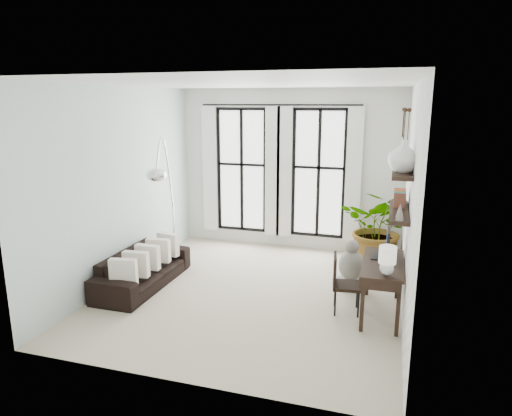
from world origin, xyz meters
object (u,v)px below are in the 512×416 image
at_px(plant, 380,228).
at_px(desk_chair, 342,280).
at_px(sofa, 143,269).
at_px(buddha, 351,267).
at_px(desk, 383,267).
at_px(arc_lamp, 164,168).

height_order(plant, desk_chair, plant).
relative_size(sofa, buddha, 2.44).
height_order(sofa, buddha, buddha).
distance_m(desk, desk_chair, 0.60).
xyz_separation_m(plant, arc_lamp, (-3.54, -1.38, 1.13)).
relative_size(desk_chair, arc_lamp, 0.35).
height_order(desk, buddha, desk).
bearing_deg(desk_chair, desk, -4.83).
distance_m(plant, desk_chair, 2.16).
bearing_deg(arc_lamp, desk_chair, -12.94).
distance_m(desk_chair, arc_lamp, 3.46).
bearing_deg(arc_lamp, plant, 21.38).
bearing_deg(arc_lamp, desk, -10.61).
bearing_deg(buddha, sofa, -164.57).
bearing_deg(plant, desk_chair, -101.80).
height_order(desk_chair, buddha, desk_chair).
bearing_deg(buddha, desk_chair, -93.16).
bearing_deg(desk_chair, plant, 70.30).
distance_m(plant, arc_lamp, 3.96).
relative_size(plant, desk_chair, 1.70).
bearing_deg(plant, arc_lamp, -158.62).
xyz_separation_m(sofa, plant, (3.64, 2.07, 0.43)).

